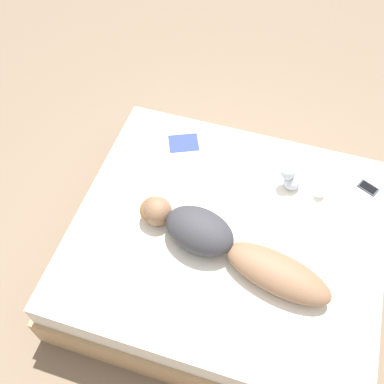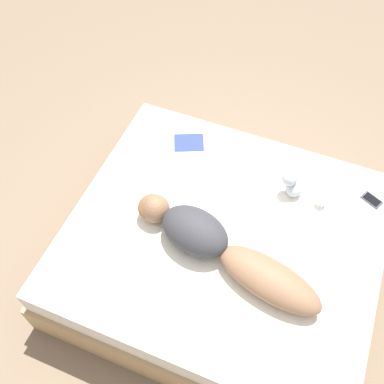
% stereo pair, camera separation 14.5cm
% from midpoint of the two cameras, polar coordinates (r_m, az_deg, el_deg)
% --- Properties ---
extents(ground_plane, '(12.00, 12.00, 0.00)m').
position_cam_midpoint_polar(ground_plane, '(3.39, 2.72, -9.28)').
color(ground_plane, '#7A6651').
extents(bed, '(1.82, 2.05, 0.52)m').
position_cam_midpoint_polar(bed, '(3.16, 2.90, -7.26)').
color(bed, tan).
rests_on(bed, ground_plane).
extents(person, '(0.52, 1.31, 0.23)m').
position_cam_midpoint_polar(person, '(2.76, 2.47, -6.68)').
color(person, brown).
rests_on(person, bed).
extents(open_magazine, '(0.62, 0.51, 0.01)m').
position_cam_midpoint_polar(open_magazine, '(3.27, -2.10, 4.46)').
color(open_magazine, white).
rests_on(open_magazine, bed).
extents(coffee_mug, '(0.10, 0.07, 0.08)m').
position_cam_midpoint_polar(coffee_mug, '(3.14, 14.70, 0.13)').
color(coffee_mug, white).
rests_on(coffee_mug, bed).
extents(cell_phone, '(0.13, 0.16, 0.01)m').
position_cam_midpoint_polar(cell_phone, '(3.31, 20.31, 0.47)').
color(cell_phone, '#333842').
rests_on(cell_phone, bed).
extents(plush_toy, '(0.13, 0.15, 0.19)m').
position_cam_midpoint_polar(plush_toy, '(3.10, 11.09, 1.75)').
color(plush_toy, '#B2BCCC').
rests_on(plush_toy, bed).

